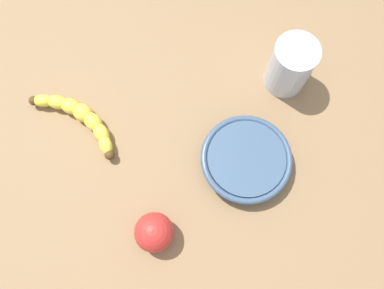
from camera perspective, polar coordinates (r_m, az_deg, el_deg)
name	(u,v)px	position (r cm, az deg, el deg)	size (l,w,h in cm)	color
wooden_tabletop	(165,93)	(80.02, -4.07, 7.59)	(120.00, 120.00, 3.00)	olive
banana	(79,117)	(77.48, -16.31, 3.93)	(7.59, 20.78, 3.44)	yellow
smoothie_glass	(290,67)	(76.78, 14.30, 11.09)	(8.29, 8.29, 11.55)	silver
ceramic_bowl	(246,160)	(72.07, 7.97, -2.24)	(16.91, 16.91, 3.51)	#3D5675
apple_fruit	(154,232)	(68.27, -5.65, -12.78)	(6.88, 6.88, 6.88)	red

